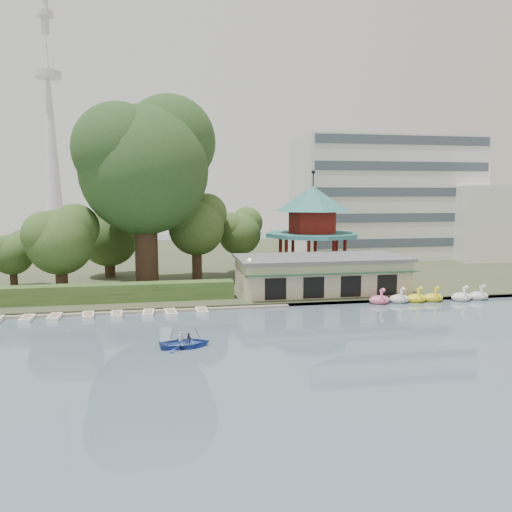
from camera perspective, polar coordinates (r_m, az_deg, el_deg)
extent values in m
plane|color=slate|center=(32.96, 2.22, -12.63)|extent=(220.00, 220.00, 0.00)
cube|color=#424930|center=(83.27, -5.54, -0.44)|extent=(220.00, 70.00, 0.40)
cube|color=gray|center=(49.29, -2.15, -5.75)|extent=(220.00, 0.60, 0.30)
cube|color=gray|center=(49.02, -16.24, -6.15)|extent=(34.00, 1.60, 0.24)
cube|color=beige|center=(55.62, 7.40, -2.18)|extent=(18.00, 8.00, 3.60)
cube|color=#595B5E|center=(55.34, 7.43, -0.18)|extent=(18.60, 8.60, 0.30)
cube|color=#194C2D|center=(51.46, 8.86, -2.05)|extent=(18.00, 1.59, 0.45)
cylinder|color=beige|center=(65.82, 6.41, -1.77)|extent=(10.40, 10.40, 1.20)
cylinder|color=#2E6F71|center=(65.25, 6.47, 2.44)|extent=(12.40, 12.40, 0.50)
cylinder|color=maroon|center=(65.14, 6.49, 3.89)|extent=(6.40, 6.40, 2.80)
cone|color=#2E6F71|center=(65.04, 6.52, 6.53)|extent=(10.00, 10.00, 3.20)
cylinder|color=black|center=(65.06, 6.56, 8.73)|extent=(0.16, 0.16, 1.80)
cube|color=silver|center=(88.29, 14.42, 6.44)|extent=(30.00, 14.00, 20.00)
cube|color=silver|center=(91.22, 25.12, 3.49)|extent=(14.00, 10.00, 12.00)
cone|color=silver|center=(174.90, -22.42, 12.80)|extent=(6.00, 6.00, 60.00)
cylinder|color=silver|center=(177.74, -22.71, 18.58)|extent=(8.00, 8.00, 2.00)
cylinder|color=silver|center=(182.33, -23.01, 24.11)|extent=(5.20, 5.20, 1.60)
cube|color=#3D5B27|center=(52.37, -19.19, -4.10)|extent=(30.00, 2.00, 1.80)
cylinder|color=black|center=(50.72, -0.76, -2.79)|extent=(0.12, 0.12, 4.00)
sphere|color=beige|center=(50.40, -0.76, -0.44)|extent=(0.36, 0.36, 0.36)
cylinder|color=#3A281C|center=(58.56, -12.44, 1.72)|extent=(2.61, 2.61, 10.77)
sphere|color=#2A481F|center=(58.37, -12.65, 9.53)|extent=(14.48, 14.48, 14.48)
sphere|color=#2A481F|center=(60.75, -9.86, 12.76)|extent=(10.86, 10.86, 10.86)
sphere|color=#2A481F|center=(57.22, -15.36, 11.66)|extent=(10.13, 10.13, 10.13)
cylinder|color=#3A281C|center=(58.01, -21.35, -1.77)|extent=(1.27, 1.27, 4.50)
sphere|color=#3D5B27|center=(57.62, -21.50, 1.50)|extent=(7.07, 7.07, 7.07)
sphere|color=#3D5B27|center=(58.29, -20.00, 3.05)|extent=(5.30, 5.30, 5.30)
sphere|color=#3D5B27|center=(57.11, -22.89, 2.30)|extent=(4.95, 4.95, 4.95)
cylinder|color=#3A281C|center=(63.36, -25.96, -1.92)|extent=(0.83, 0.83, 3.13)
sphere|color=#3D5B27|center=(63.07, -26.08, 0.16)|extent=(4.63, 4.63, 4.63)
sphere|color=#3D5B27|center=(63.39, -25.15, 1.15)|extent=(3.47, 3.47, 3.47)
sphere|color=#3D5B27|center=(62.79, -26.93, 0.66)|extent=(3.24, 3.24, 3.24)
cylinder|color=#3A281C|center=(62.91, -6.77, -0.32)|extent=(1.24, 1.24, 5.27)
sphere|color=#3D5B27|center=(62.53, -6.82, 3.22)|extent=(6.89, 6.89, 6.89)
sphere|color=#3D5B27|center=(63.57, -5.66, 4.82)|extent=(5.17, 5.17, 5.17)
sphere|color=#3D5B27|center=(61.72, -7.92, 4.13)|extent=(4.83, 4.83, 4.83)
cylinder|color=#3A281C|center=(67.53, -1.89, -0.15)|extent=(1.04, 1.04, 4.35)
sphere|color=#3D5B27|center=(67.20, -1.90, 2.57)|extent=(5.77, 5.77, 5.77)
sphere|color=#3D5B27|center=(68.13, -1.05, 3.81)|extent=(4.33, 4.33, 4.33)
sphere|color=#3D5B27|center=(66.43, -2.69, 3.27)|extent=(4.04, 4.04, 4.04)
cylinder|color=#3A281C|center=(67.23, -16.38, -0.57)|extent=(1.33, 1.33, 4.13)
sphere|color=#3D5B27|center=(66.91, -16.47, 2.03)|extent=(7.40, 7.40, 7.40)
sphere|color=#3D5B27|center=(67.77, -15.16, 3.25)|extent=(5.55, 5.55, 5.55)
sphere|color=#3D5B27|center=(66.26, -17.68, 2.65)|extent=(5.18, 5.18, 5.18)
ellipsoid|color=pink|center=(52.61, 13.91, -4.91)|extent=(2.16, 1.44, 0.99)
cylinder|color=pink|center=(52.01, 14.18, -4.44)|extent=(0.26, 0.79, 1.29)
sphere|color=pink|center=(51.62, 14.34, -3.80)|extent=(0.44, 0.44, 0.44)
ellipsoid|color=silver|center=(53.59, 16.04, -4.76)|extent=(2.16, 1.44, 0.99)
cylinder|color=silver|center=(53.00, 16.33, -4.30)|extent=(0.26, 0.79, 1.29)
sphere|color=silver|center=(52.62, 16.50, -3.67)|extent=(0.44, 0.44, 0.44)
ellipsoid|color=yellow|center=(54.43, 17.83, -4.65)|extent=(2.16, 1.44, 0.99)
cylinder|color=yellow|center=(53.85, 18.13, -4.19)|extent=(0.26, 0.79, 1.29)
sphere|color=yellow|center=(53.47, 18.30, -3.56)|extent=(0.44, 0.44, 0.44)
ellipsoid|color=yellow|center=(55.33, 19.56, -4.53)|extent=(2.16, 1.44, 0.99)
cylinder|color=yellow|center=(54.76, 19.87, -4.08)|extent=(0.26, 0.79, 1.29)
sphere|color=yellow|center=(54.38, 20.06, -3.46)|extent=(0.44, 0.44, 0.44)
ellipsoid|color=white|center=(56.73, 22.40, -4.38)|extent=(2.16, 1.44, 0.99)
cylinder|color=white|center=(56.18, 22.73, -3.93)|extent=(0.26, 0.79, 1.29)
sphere|color=white|center=(55.81, 22.93, -3.33)|extent=(0.44, 0.44, 0.44)
ellipsoid|color=silver|center=(58.00, 24.06, -4.22)|extent=(2.16, 1.44, 0.99)
cylinder|color=silver|center=(57.46, 24.39, -3.78)|extent=(0.26, 0.79, 1.29)
sphere|color=silver|center=(57.10, 24.60, -3.19)|extent=(0.44, 0.44, 0.44)
cube|color=white|center=(48.74, -24.71, -6.53)|extent=(1.06, 2.33, 0.36)
cube|color=white|center=(48.34, -22.02, -6.50)|extent=(1.01, 2.30, 0.36)
cube|color=white|center=(47.92, -18.63, -6.47)|extent=(1.29, 2.41, 0.36)
cube|color=white|center=(47.53, -15.63, -6.47)|extent=(1.17, 2.37, 0.36)
cube|color=white|center=(47.37, -12.19, -6.41)|extent=(1.06, 2.33, 0.36)
cube|color=white|center=(47.22, -9.72, -6.39)|extent=(1.28, 2.41, 0.36)
cube|color=white|center=(47.49, -6.22, -6.25)|extent=(1.12, 2.35, 0.36)
imported|color=#304FB0|center=(37.29, -8.13, -9.47)|extent=(5.48, 4.14, 1.07)
imported|color=silver|center=(37.46, -8.61, -9.28)|extent=(0.39, 0.28, 1.02)
imported|color=#2D2F46|center=(37.10, -7.65, -9.46)|extent=(0.51, 0.41, 0.98)
cylinder|color=#3A281C|center=(37.33, -10.00, -9.78)|extent=(0.94, 0.29, 2.01)
cylinder|color=#3A281C|center=(37.40, -6.27, -9.68)|extent=(0.94, 0.29, 2.01)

